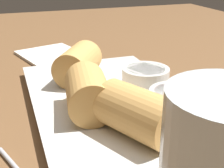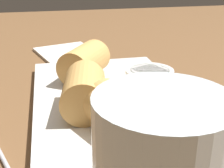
{
  "view_description": "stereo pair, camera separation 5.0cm",
  "coord_description": "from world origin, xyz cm",
  "px_view_note": "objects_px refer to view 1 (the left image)",
  "views": [
    {
      "loc": [
        34.03,
        -11.16,
        21.67
      ],
      "look_at": [
        -2.87,
        1.8,
        5.65
      ],
      "focal_mm": 50.0,
      "sensor_mm": 36.0,
      "label": 1
    },
    {
      "loc": [
        35.38,
        -6.34,
        21.67
      ],
      "look_at": [
        -2.87,
        1.8,
        5.65
      ],
      "focal_mm": 50.0,
      "sensor_mm": 36.0,
      "label": 2
    }
  ],
  "objects_px": {
    "serving_plate": "(112,103)",
    "dipping_bowl_near": "(145,77)",
    "dipping_bowl_far": "(177,101)",
    "napkin": "(53,55)"
  },
  "relations": [
    {
      "from": "serving_plate",
      "to": "napkin",
      "type": "relative_size",
      "value": 2.1
    },
    {
      "from": "dipping_bowl_near",
      "to": "dipping_bowl_far",
      "type": "relative_size",
      "value": 1.0
    },
    {
      "from": "serving_plate",
      "to": "dipping_bowl_far",
      "type": "xyz_separation_m",
      "value": [
        0.07,
        0.06,
        0.02
      ]
    },
    {
      "from": "serving_plate",
      "to": "napkin",
      "type": "bearing_deg",
      "value": -171.93
    },
    {
      "from": "dipping_bowl_near",
      "to": "dipping_bowl_far",
      "type": "height_order",
      "value": "same"
    },
    {
      "from": "dipping_bowl_near",
      "to": "dipping_bowl_far",
      "type": "distance_m",
      "value": 0.09
    },
    {
      "from": "serving_plate",
      "to": "dipping_bowl_near",
      "type": "xyz_separation_m",
      "value": [
        -0.02,
        0.06,
        0.02
      ]
    },
    {
      "from": "serving_plate",
      "to": "dipping_bowl_near",
      "type": "bearing_deg",
      "value": 110.96
    },
    {
      "from": "dipping_bowl_near",
      "to": "napkin",
      "type": "xyz_separation_m",
      "value": [
        -0.25,
        -0.1,
        -0.03
      ]
    },
    {
      "from": "dipping_bowl_near",
      "to": "napkin",
      "type": "relative_size",
      "value": 0.42
    }
  ]
}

